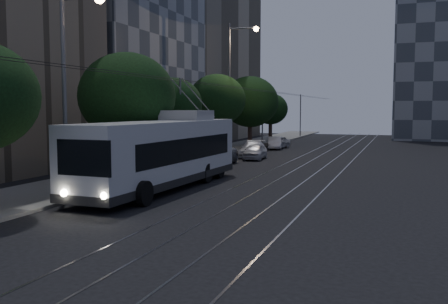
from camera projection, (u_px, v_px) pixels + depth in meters
ground at (195, 202)px, 21.48m from camera, size 120.00×120.00×0.00m
sidewalk at (206, 155)px, 42.75m from camera, size 5.00×90.00×0.15m
tram_rails at (324, 160)px, 39.38m from camera, size 4.52×90.00×0.02m
overhead_wires at (234, 115)px, 41.61m from camera, size 2.23×90.00×6.00m
building_glass_mid at (101, 9)px, 47.35m from camera, size 14.40×18.40×26.80m
building_tan_far at (187, 7)px, 65.74m from camera, size 14.40×22.40×34.80m
trolleybus at (162, 153)px, 24.94m from camera, size 3.22×13.25×5.63m
pickup_silver at (212, 155)px, 35.21m from camera, size 2.86×5.63×1.52m
car_white_a at (255, 151)px, 39.61m from camera, size 1.74×3.78×1.25m
car_white_b at (253, 149)px, 41.59m from camera, size 2.52×4.80×1.33m
car_white_c at (275, 143)px, 49.87m from camera, size 2.14×3.89×1.22m
car_white_d at (277, 142)px, 50.32m from camera, size 2.29×3.97×1.27m
tree_1 at (127, 97)px, 28.34m from camera, size 5.53×5.53×7.21m
tree_2 at (173, 105)px, 33.96m from camera, size 4.06×4.06×6.14m
tree_3 at (217, 100)px, 43.21m from camera, size 4.97×4.97×7.02m
tree_4 at (250, 102)px, 50.97m from camera, size 5.78×5.78×7.33m
tree_5 at (270, 109)px, 59.65m from camera, size 4.14×4.14×5.85m
streetlamp_near at (71, 74)px, 21.80m from camera, size 2.24×0.44×9.12m
streetlamp_far at (234, 77)px, 42.50m from camera, size 2.67×0.44×11.21m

